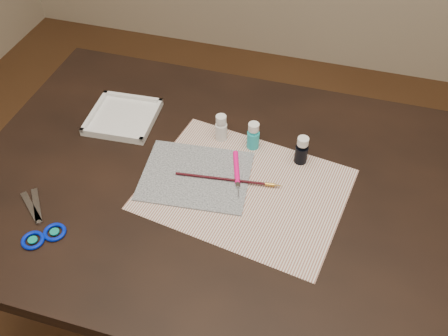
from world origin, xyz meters
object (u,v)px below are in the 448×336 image
(paper, at_px, (245,189))
(paint_bottle_white, at_px, (221,128))
(paint_bottle_navy, at_px, (302,150))
(palette_tray, at_px, (123,117))
(paint_bottle_cyan, at_px, (253,136))
(canvas, at_px, (196,176))
(scissors, at_px, (34,218))

(paper, height_order, paint_bottle_white, paint_bottle_white)
(paint_bottle_navy, distance_m, palette_tray, 0.51)
(paint_bottle_navy, xyz_separation_m, palette_tray, (-0.51, 0.03, -0.03))
(paint_bottle_cyan, bearing_deg, paint_bottle_navy, -8.25)
(paint_bottle_white, bearing_deg, paint_bottle_cyan, -4.97)
(paint_bottle_white, relative_size, paint_bottle_navy, 0.97)
(canvas, xyz_separation_m, palette_tray, (-0.27, 0.15, 0.01))
(paint_bottle_cyan, height_order, scissors, paint_bottle_cyan)
(paper, xyz_separation_m, scissors, (-0.45, -0.23, 0.00))
(canvas, bearing_deg, paint_bottle_navy, 27.83)
(paint_bottle_navy, xyz_separation_m, scissors, (-0.56, -0.36, -0.04))
(paint_bottle_cyan, bearing_deg, canvas, -126.99)
(scissors, bearing_deg, paper, -113.78)
(paint_bottle_navy, bearing_deg, paint_bottle_white, 173.08)
(scissors, bearing_deg, paint_bottle_white, -91.85)
(paint_bottle_white, xyz_separation_m, scissors, (-0.34, -0.39, -0.03))
(canvas, bearing_deg, scissors, -143.41)
(canvas, bearing_deg, paint_bottle_cyan, 53.01)
(paint_bottle_white, distance_m, paint_bottle_navy, 0.22)
(canvas, xyz_separation_m, scissors, (-0.32, -0.24, 0.00))
(paint_bottle_white, relative_size, palette_tray, 0.43)
(canvas, height_order, scissors, scissors)
(palette_tray, bearing_deg, paint_bottle_cyan, -0.89)
(paint_bottle_white, distance_m, scissors, 0.52)
(paper, distance_m, scissors, 0.50)
(canvas, xyz_separation_m, paint_bottle_navy, (0.24, 0.13, 0.04))
(paint_bottle_cyan, height_order, palette_tray, paint_bottle_cyan)
(paint_bottle_cyan, bearing_deg, paper, -83.23)
(paint_bottle_white, height_order, paint_bottle_navy, paint_bottle_navy)
(paint_bottle_white, relative_size, paint_bottle_cyan, 0.98)
(paper, bearing_deg, paint_bottle_navy, 49.83)
(paper, relative_size, paint_bottle_cyan, 5.98)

